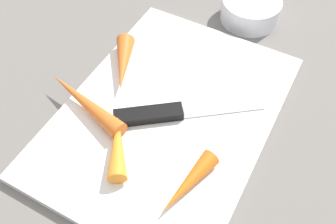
{
  "coord_description": "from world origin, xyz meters",
  "views": [
    {
      "loc": [
        -0.27,
        -0.15,
        0.42
      ],
      "look_at": [
        0.0,
        0.0,
        0.01
      ],
      "focal_mm": 40.76,
      "sensor_mm": 36.0,
      "label": 1
    }
  ],
  "objects_px": {
    "carrot_long": "(123,64)",
    "carrot_shortest": "(188,184)",
    "carrot_short": "(118,144)",
    "carrot_longest": "(84,102)",
    "small_bowl": "(250,10)",
    "knife": "(159,114)",
    "cutting_board": "(168,115)"
  },
  "relations": [
    {
      "from": "carrot_long",
      "to": "carrot_shortest",
      "type": "bearing_deg",
      "value": 25.26
    },
    {
      "from": "carrot_short",
      "to": "small_bowl",
      "type": "relative_size",
      "value": 0.99
    },
    {
      "from": "knife",
      "to": "carrot_longest",
      "type": "distance_m",
      "value": 0.1
    },
    {
      "from": "carrot_longest",
      "to": "carrot_shortest",
      "type": "bearing_deg",
      "value": -178.38
    },
    {
      "from": "carrot_short",
      "to": "carrot_long",
      "type": "distance_m",
      "value": 0.13
    },
    {
      "from": "carrot_long",
      "to": "small_bowl",
      "type": "height_order",
      "value": "carrot_long"
    },
    {
      "from": "cutting_board",
      "to": "small_bowl",
      "type": "distance_m",
      "value": 0.25
    },
    {
      "from": "knife",
      "to": "small_bowl",
      "type": "bearing_deg",
      "value": 46.84
    },
    {
      "from": "carrot_long",
      "to": "small_bowl",
      "type": "xyz_separation_m",
      "value": [
        0.21,
        -0.11,
        -0.01
      ]
    },
    {
      "from": "knife",
      "to": "cutting_board",
      "type": "bearing_deg",
      "value": 23.0
    },
    {
      "from": "carrot_shortest",
      "to": "carrot_longest",
      "type": "bearing_deg",
      "value": -91.57
    },
    {
      "from": "carrot_longest",
      "to": "carrot_shortest",
      "type": "relative_size",
      "value": 1.52
    },
    {
      "from": "knife",
      "to": "small_bowl",
      "type": "relative_size",
      "value": 1.79
    },
    {
      "from": "carrot_shortest",
      "to": "knife",
      "type": "bearing_deg",
      "value": -121.31
    },
    {
      "from": "small_bowl",
      "to": "carrot_short",
      "type": "bearing_deg",
      "value": 171.64
    },
    {
      "from": "carrot_longest",
      "to": "carrot_long",
      "type": "height_order",
      "value": "carrot_long"
    },
    {
      "from": "cutting_board",
      "to": "carrot_short",
      "type": "xyz_separation_m",
      "value": [
        -0.08,
        0.03,
        0.02
      ]
    },
    {
      "from": "knife",
      "to": "carrot_longest",
      "type": "bearing_deg",
      "value": 162.8
    },
    {
      "from": "cutting_board",
      "to": "carrot_longest",
      "type": "relative_size",
      "value": 2.58
    },
    {
      "from": "carrot_short",
      "to": "cutting_board",
      "type": "bearing_deg",
      "value": -51.0
    },
    {
      "from": "knife",
      "to": "carrot_long",
      "type": "relative_size",
      "value": 1.77
    },
    {
      "from": "cutting_board",
      "to": "carrot_long",
      "type": "bearing_deg",
      "value": 68.56
    },
    {
      "from": "carrot_short",
      "to": "carrot_shortest",
      "type": "bearing_deg",
      "value": -126.54
    },
    {
      "from": "knife",
      "to": "carrot_longest",
      "type": "height_order",
      "value": "carrot_longest"
    },
    {
      "from": "small_bowl",
      "to": "cutting_board",
      "type": "bearing_deg",
      "value": 175.05
    },
    {
      "from": "carrot_short",
      "to": "carrot_long",
      "type": "bearing_deg",
      "value": -3.12
    },
    {
      "from": "cutting_board",
      "to": "carrot_long",
      "type": "relative_size",
      "value": 3.71
    },
    {
      "from": "knife",
      "to": "carrot_long",
      "type": "bearing_deg",
      "value": 113.35
    },
    {
      "from": "carrot_longest",
      "to": "small_bowl",
      "type": "distance_m",
      "value": 0.32
    },
    {
      "from": "carrot_shortest",
      "to": "carrot_short",
      "type": "relative_size",
      "value": 0.96
    },
    {
      "from": "carrot_longest",
      "to": "carrot_long",
      "type": "bearing_deg",
      "value": -80.81
    },
    {
      "from": "carrot_short",
      "to": "carrot_longest",
      "type": "bearing_deg",
      "value": 32.6
    }
  ]
}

